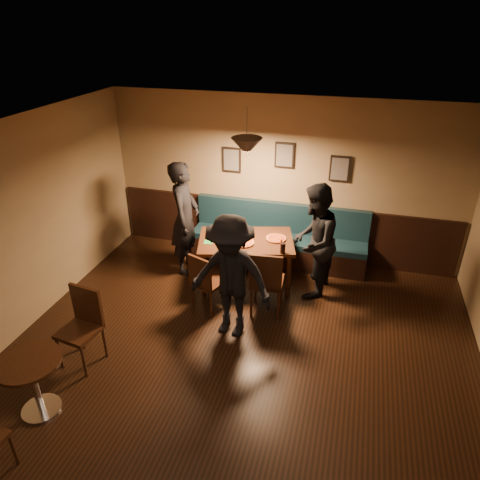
{
  "coord_description": "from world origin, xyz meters",
  "views": [
    {
      "loc": [
        1.16,
        -3.43,
        3.93
      ],
      "look_at": [
        -0.36,
        2.06,
        0.95
      ],
      "focal_mm": 32.81,
      "sensor_mm": 36.0,
      "label": 1
    }
  ],
  "objects_px": {
    "booth_bench": "(278,236)",
    "soda_glass": "(283,248)",
    "diner_left": "(185,218)",
    "tabasco_bottle": "(281,242)",
    "chair_near_left": "(209,281)",
    "chair_near_right": "(267,280)",
    "cafe_chair_far": "(79,330)",
    "cafe_table": "(35,386)",
    "diner_front": "(231,277)",
    "dining_table": "(246,261)",
    "diner_right": "(314,241)"
  },
  "relations": [
    {
      "from": "cafe_table",
      "to": "cafe_chair_far",
      "type": "height_order",
      "value": "cafe_chair_far"
    },
    {
      "from": "chair_near_right",
      "to": "diner_right",
      "type": "bearing_deg",
      "value": 44.46
    },
    {
      "from": "chair_near_right",
      "to": "tabasco_bottle",
      "type": "distance_m",
      "value": 0.7
    },
    {
      "from": "soda_glass",
      "to": "booth_bench",
      "type": "bearing_deg",
      "value": 103.99
    },
    {
      "from": "diner_front",
      "to": "dining_table",
      "type": "bearing_deg",
      "value": 102.2
    },
    {
      "from": "diner_front",
      "to": "cafe_table",
      "type": "height_order",
      "value": "diner_front"
    },
    {
      "from": "diner_front",
      "to": "tabasco_bottle",
      "type": "height_order",
      "value": "diner_front"
    },
    {
      "from": "dining_table",
      "to": "soda_glass",
      "type": "height_order",
      "value": "soda_glass"
    },
    {
      "from": "tabasco_bottle",
      "to": "soda_glass",
      "type": "bearing_deg",
      "value": -74.47
    },
    {
      "from": "booth_bench",
      "to": "soda_glass",
      "type": "distance_m",
      "value": 1.15
    },
    {
      "from": "diner_front",
      "to": "cafe_table",
      "type": "xyz_separation_m",
      "value": [
        -1.64,
        -1.86,
        -0.52
      ]
    },
    {
      "from": "diner_right",
      "to": "tabasco_bottle",
      "type": "relative_size",
      "value": 16.06
    },
    {
      "from": "tabasco_bottle",
      "to": "dining_table",
      "type": "bearing_deg",
      "value": 177.63
    },
    {
      "from": "diner_right",
      "to": "tabasco_bottle",
      "type": "distance_m",
      "value": 0.49
    },
    {
      "from": "dining_table",
      "to": "cafe_chair_far",
      "type": "bearing_deg",
      "value": -137.76
    },
    {
      "from": "soda_glass",
      "to": "cafe_chair_far",
      "type": "height_order",
      "value": "cafe_chair_far"
    },
    {
      "from": "soda_glass",
      "to": "tabasco_bottle",
      "type": "distance_m",
      "value": 0.25
    },
    {
      "from": "dining_table",
      "to": "chair_near_right",
      "type": "xyz_separation_m",
      "value": [
        0.48,
        -0.64,
        0.13
      ]
    },
    {
      "from": "diner_front",
      "to": "cafe_chair_far",
      "type": "bearing_deg",
      "value": -139.95
    },
    {
      "from": "chair_near_left",
      "to": "cafe_table",
      "type": "height_order",
      "value": "chair_near_left"
    },
    {
      "from": "chair_near_left",
      "to": "cafe_table",
      "type": "distance_m",
      "value": 2.6
    },
    {
      "from": "diner_left",
      "to": "diner_right",
      "type": "bearing_deg",
      "value": -101.03
    },
    {
      "from": "booth_bench",
      "to": "chair_near_left",
      "type": "distance_m",
      "value": 1.74
    },
    {
      "from": "dining_table",
      "to": "diner_left",
      "type": "xyz_separation_m",
      "value": [
        -1.07,
        0.15,
        0.56
      ]
    },
    {
      "from": "booth_bench",
      "to": "soda_glass",
      "type": "bearing_deg",
      "value": -76.01
    },
    {
      "from": "booth_bench",
      "to": "cafe_table",
      "type": "height_order",
      "value": "booth_bench"
    },
    {
      "from": "cafe_table",
      "to": "cafe_chair_far",
      "type": "distance_m",
      "value": 0.81
    },
    {
      "from": "chair_near_right",
      "to": "cafe_chair_far",
      "type": "bearing_deg",
      "value": -144.3
    },
    {
      "from": "chair_near_right",
      "to": "cafe_table",
      "type": "relative_size",
      "value": 1.44
    },
    {
      "from": "diner_front",
      "to": "cafe_chair_far",
      "type": "height_order",
      "value": "diner_front"
    },
    {
      "from": "chair_near_left",
      "to": "diner_left",
      "type": "distance_m",
      "value": 1.29
    },
    {
      "from": "tabasco_bottle",
      "to": "diner_right",
      "type": "bearing_deg",
      "value": 3.31
    },
    {
      "from": "chair_near_left",
      "to": "chair_near_right",
      "type": "xyz_separation_m",
      "value": [
        0.83,
        0.16,
        0.05
      ]
    },
    {
      "from": "dining_table",
      "to": "chair_near_right",
      "type": "height_order",
      "value": "chair_near_right"
    },
    {
      "from": "chair_near_right",
      "to": "tabasco_bottle",
      "type": "height_order",
      "value": "chair_near_right"
    },
    {
      "from": "booth_bench",
      "to": "tabasco_bottle",
      "type": "height_order",
      "value": "booth_bench"
    },
    {
      "from": "diner_left",
      "to": "cafe_chair_far",
      "type": "bearing_deg",
      "value": 163.09
    },
    {
      "from": "chair_near_left",
      "to": "diner_front",
      "type": "height_order",
      "value": "diner_front"
    },
    {
      "from": "booth_bench",
      "to": "diner_right",
      "type": "distance_m",
      "value": 1.11
    },
    {
      "from": "chair_near_left",
      "to": "cafe_chair_far",
      "type": "relative_size",
      "value": 0.92
    },
    {
      "from": "chair_near_left",
      "to": "soda_glass",
      "type": "bearing_deg",
      "value": 50.59
    },
    {
      "from": "diner_front",
      "to": "cafe_chair_far",
      "type": "distance_m",
      "value": 1.97
    },
    {
      "from": "diner_left",
      "to": "tabasco_bottle",
      "type": "bearing_deg",
      "value": -103.16
    },
    {
      "from": "soda_glass",
      "to": "tabasco_bottle",
      "type": "bearing_deg",
      "value": 105.53
    },
    {
      "from": "tabasco_bottle",
      "to": "chair_near_left",
      "type": "bearing_deg",
      "value": -139.34
    },
    {
      "from": "chair_near_left",
      "to": "diner_right",
      "type": "bearing_deg",
      "value": 51.93
    },
    {
      "from": "diner_right",
      "to": "cafe_chair_far",
      "type": "distance_m",
      "value": 3.46
    },
    {
      "from": "dining_table",
      "to": "cafe_chair_far",
      "type": "xyz_separation_m",
      "value": [
        -1.49,
        -2.31,
        0.11
      ]
    },
    {
      "from": "chair_near_right",
      "to": "dining_table",
      "type": "bearing_deg",
      "value": 122.4
    },
    {
      "from": "diner_left",
      "to": "soda_glass",
      "type": "bearing_deg",
      "value": -110.91
    }
  ]
}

